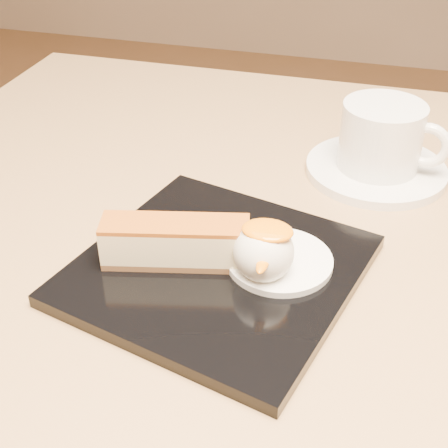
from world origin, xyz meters
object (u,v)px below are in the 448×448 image
(saucer, at_px, (376,169))
(coffee_cup, at_px, (383,135))
(cheesecake, at_px, (176,242))
(dessert_plate, at_px, (218,270))
(ice_cream_scoop, at_px, (264,252))
(table, at_px, (229,348))

(saucer, xyz_separation_m, coffee_cup, (0.00, -0.00, 0.04))
(cheesecake, xyz_separation_m, coffee_cup, (0.15, 0.22, 0.01))
(dessert_plate, bearing_deg, saucer, 61.28)
(dessert_plate, distance_m, ice_cream_scoop, 0.05)
(ice_cream_scoop, bearing_deg, coffee_cup, 70.08)
(table, bearing_deg, ice_cream_scoop, -56.03)
(table, relative_size, cheesecake, 6.31)
(dessert_plate, distance_m, cheesecake, 0.04)
(cheesecake, height_order, ice_cream_scoop, ice_cream_scoop)
(cheesecake, relative_size, coffee_cup, 1.11)
(cheesecake, bearing_deg, dessert_plate, -5.07)
(cheesecake, bearing_deg, table, 55.52)
(table, bearing_deg, cheesecake, -111.28)
(saucer, bearing_deg, cheesecake, -124.84)
(cheesecake, distance_m, saucer, 0.27)
(saucer, height_order, coffee_cup, coffee_cup)
(ice_cream_scoop, xyz_separation_m, coffee_cup, (0.08, 0.22, 0.01))
(ice_cream_scoop, distance_m, coffee_cup, 0.23)
(dessert_plate, xyz_separation_m, cheesecake, (-0.04, -0.00, 0.03))
(dessert_plate, relative_size, saucer, 1.47)
(cheesecake, height_order, saucer, cheesecake)
(dessert_plate, distance_m, saucer, 0.24)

